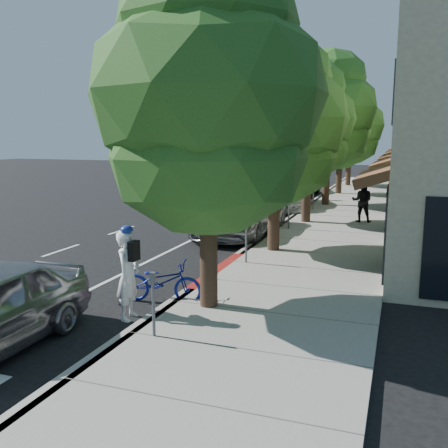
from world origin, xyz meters
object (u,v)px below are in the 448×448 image
at_px(street_tree_3, 329,110).
at_px(dark_sedan, 266,199).
at_px(street_tree_1, 275,122).
at_px(street_tree_5, 350,126).
at_px(pedestrian, 362,201).
at_px(bicycle, 162,281).
at_px(silver_suv, 239,215).
at_px(cyclist, 128,275).
at_px(white_pickup, 286,192).
at_px(street_tree_4, 341,133).
at_px(street_tree_2, 309,122).
at_px(street_tree_0, 208,100).
at_px(dark_suv_far, 302,183).

bearing_deg(street_tree_3, dark_sedan, -131.66).
height_order(street_tree_1, street_tree_3, street_tree_3).
xyz_separation_m(street_tree_5, pedestrian, (2.37, -17.28, -3.58)).
height_order(bicycle, silver_suv, silver_suv).
height_order(cyclist, silver_suv, cyclist).
height_order(street_tree_3, white_pickup, street_tree_3).
height_order(street_tree_4, cyclist, street_tree_4).
bearing_deg(silver_suv, street_tree_3, 77.98).
relative_size(street_tree_3, white_pickup, 1.38).
bearing_deg(cyclist, street_tree_3, -12.07).
relative_size(bicycle, pedestrian, 1.03).
xyz_separation_m(street_tree_2, bicycle, (-1.30, -11.77, -4.05)).
bearing_deg(street_tree_4, bicycle, -93.13).
height_order(cyclist, dark_sedan, cyclist).
bearing_deg(street_tree_2, street_tree_3, 90.00).
height_order(street_tree_0, street_tree_3, street_tree_3).
height_order(bicycle, dark_suv_far, dark_suv_far).
bearing_deg(dark_suv_far, cyclist, -85.31).
height_order(silver_suv, white_pickup, white_pickup).
height_order(street_tree_1, cyclist, street_tree_1).
xyz_separation_m(cyclist, white_pickup, (-0.57, 18.00, -0.07)).
relative_size(street_tree_2, silver_suv, 1.25).
relative_size(street_tree_5, dark_suv_far, 1.71).
height_order(street_tree_0, dark_sedan, street_tree_0).
bearing_deg(street_tree_3, silver_suv, -102.81).
relative_size(street_tree_1, dark_sedan, 1.76).
relative_size(silver_suv, dark_suv_far, 1.28).
distance_m(dark_suv_far, pedestrian, 11.77).
height_order(dark_suv_far, pedestrian, pedestrian).
distance_m(street_tree_1, dark_sedan, 10.09).
distance_m(street_tree_0, dark_suv_far, 23.94).
bearing_deg(silver_suv, dark_suv_far, 91.73).
distance_m(silver_suv, white_pickup, 8.28).
xyz_separation_m(street_tree_0, silver_suv, (-2.11, 8.72, -3.89)).
relative_size(street_tree_5, pedestrian, 4.11).
distance_m(bicycle, white_pickup, 16.79).
xyz_separation_m(street_tree_3, pedestrian, (2.37, -5.28, -4.22)).
distance_m(street_tree_4, street_tree_5, 6.02).
xyz_separation_m(street_tree_5, dark_sedan, (-2.67, -15.00, -4.00)).
xyz_separation_m(street_tree_5, dark_suv_far, (-2.35, -6.50, -3.90)).
bearing_deg(street_tree_4, street_tree_5, 90.00).
xyz_separation_m(street_tree_0, dark_suv_far, (-2.35, 23.50, -3.92)).
height_order(dark_sedan, white_pickup, white_pickup).
xyz_separation_m(street_tree_1, street_tree_5, (0.00, 24.00, 0.29)).
bearing_deg(silver_suv, street_tree_4, 82.92).
distance_m(dark_sedan, pedestrian, 5.54).
xyz_separation_m(bicycle, dark_sedan, (-1.37, 14.77, 0.16)).
bearing_deg(street_tree_5, silver_suv, -95.66).
bearing_deg(silver_suv, street_tree_0, -75.60).
xyz_separation_m(street_tree_4, bicycle, (-1.30, -23.77, -3.64)).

